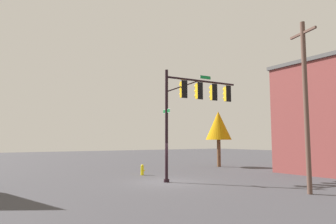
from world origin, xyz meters
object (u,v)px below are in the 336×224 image
tree_mid (218,126)px  fire_hydrant (142,170)px  brick_building (328,118)px  signal_pole_assembly (196,100)px  utility_pole (306,102)px

tree_mid → fire_hydrant: bearing=-167.5°
tree_mid → brick_building: (3.86, -9.39, 0.36)m
signal_pole_assembly → fire_hydrant: size_ratio=8.92×
signal_pole_assembly → utility_pole: (1.35, -7.41, -0.90)m
signal_pole_assembly → brick_building: size_ratio=0.81×
signal_pole_assembly → brick_building: 12.58m
signal_pole_assembly → tree_mid: bearing=38.8°
utility_pole → brick_building: (10.91, 4.78, -0.09)m
signal_pole_assembly → utility_pole: utility_pole is taller
fire_hydrant → brick_building: brick_building is taller
tree_mid → brick_building: brick_building is taller
brick_building → fire_hydrant: bearing=153.1°
fire_hydrant → tree_mid: 11.10m
utility_pole → fire_hydrant: bearing=104.7°
fire_hydrant → brick_building: 16.28m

